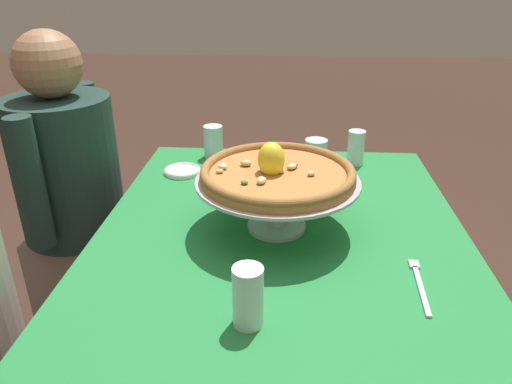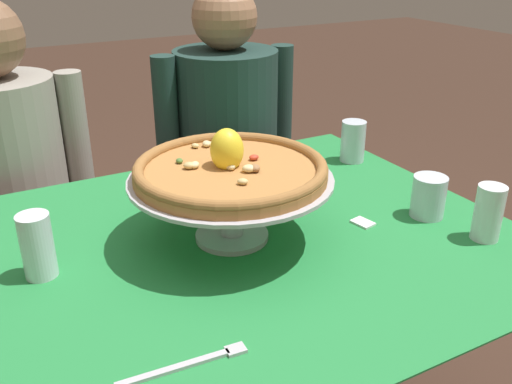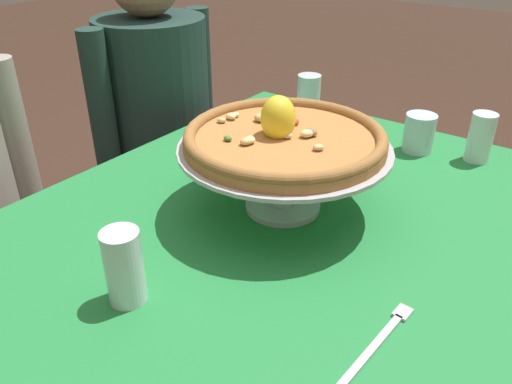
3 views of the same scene
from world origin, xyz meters
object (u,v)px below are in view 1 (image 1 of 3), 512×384
at_px(water_glass_front_right, 356,150).
at_px(dinner_fork, 419,283).
at_px(sugar_packet, 305,183).
at_px(side_plate, 182,171).
at_px(water_glass_side_left, 248,300).
at_px(water_glass_back_right, 213,144).
at_px(pizza_stand, 277,191).
at_px(pizza, 277,172).
at_px(water_glass_side_right, 316,155).
at_px(diner_right, 73,204).

distance_m(water_glass_front_right, dinner_fork, 0.73).
bearing_deg(dinner_fork, sugar_packet, 24.97).
height_order(side_plate, dinner_fork, side_plate).
distance_m(water_glass_side_left, water_glass_back_right, 0.94).
bearing_deg(water_glass_front_right, dinner_fork, -174.83).
bearing_deg(pizza_stand, water_glass_side_left, 173.58).
height_order(pizza, dinner_fork, pizza).
bearing_deg(water_glass_front_right, water_glass_side_left, 160.58).
height_order(water_glass_back_right, side_plate, water_glass_back_right).
distance_m(pizza, water_glass_side_left, 0.41).
distance_m(pizza_stand, dinner_fork, 0.42).
bearing_deg(side_plate, sugar_packet, -98.55).
relative_size(water_glass_side_left, dinner_fork, 0.63).
bearing_deg(dinner_fork, water_glass_back_right, 37.68).
xyz_separation_m(pizza, water_glass_side_right, (0.45, -0.12, -0.12)).
xyz_separation_m(water_glass_side_right, side_plate, (-0.10, 0.46, -0.03)).
height_order(pizza_stand, water_glass_side_left, pizza_stand).
distance_m(pizza, side_plate, 0.52).
bearing_deg(sugar_packet, pizza, 163.97).
xyz_separation_m(water_glass_side_right, water_glass_back_right, (0.07, 0.38, 0.01)).
bearing_deg(dinner_fork, water_glass_front_right, 5.17).
relative_size(water_glass_side_right, water_glass_back_right, 0.83).
xyz_separation_m(water_glass_side_left, sugar_packet, (0.69, -0.13, -0.05)).
relative_size(pizza_stand, sugar_packet, 8.67).
bearing_deg(water_glass_front_right, sugar_packet, 136.29).
bearing_deg(water_glass_back_right, sugar_packet, -123.77).
distance_m(dinner_fork, sugar_packet, 0.59).
height_order(water_glass_side_right, dinner_fork, water_glass_side_right).
relative_size(pizza_stand, water_glass_side_right, 4.36).
bearing_deg(sugar_packet, water_glass_front_right, -43.71).
distance_m(pizza_stand, water_glass_front_right, 0.56).
bearing_deg(dinner_fork, diner_right, 61.54).
distance_m(water_glass_front_right, side_plate, 0.62).
height_order(water_glass_back_right, diner_right, diner_right).
height_order(water_glass_front_right, dinner_fork, water_glass_front_right).
xyz_separation_m(pizza_stand, water_glass_back_right, (0.52, 0.25, -0.06)).
distance_m(pizza, water_glass_side_right, 0.49).
xyz_separation_m(pizza, water_glass_front_right, (0.49, -0.27, -0.11)).
bearing_deg(water_glass_front_right, pizza_stand, 151.35).
bearing_deg(water_glass_side_right, dinner_fork, -163.18).
xyz_separation_m(water_glass_side_left, diner_right, (0.74, 0.70, -0.18)).
relative_size(water_glass_side_right, side_plate, 0.79).
xyz_separation_m(water_glass_front_right, diner_right, (-0.14, 1.01, -0.18)).
bearing_deg(water_glass_side_left, dinner_fork, -67.23).
height_order(pizza_stand, water_glass_back_right, pizza_stand).
xyz_separation_m(dinner_fork, diner_right, (0.58, 1.08, -0.13)).
bearing_deg(water_glass_side_right, water_glass_back_right, 79.93).
distance_m(pizza, diner_right, 0.87).
bearing_deg(water_glass_front_right, water_glass_back_right, 86.16).
bearing_deg(diner_right, dinner_fork, -118.46).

